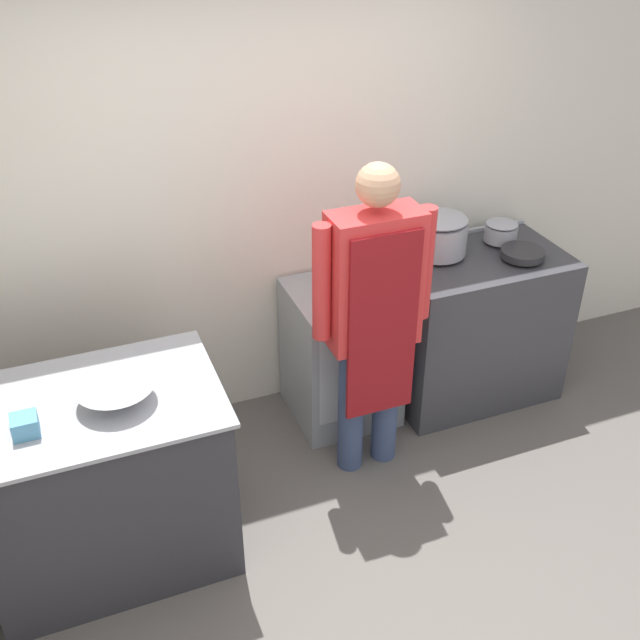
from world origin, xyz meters
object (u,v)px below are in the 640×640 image
at_px(saute_pan, 523,253).
at_px(mixing_bowl, 116,393).
at_px(stove, 472,325).
at_px(stock_pot, 438,233).
at_px(plastic_tub, 25,426).
at_px(fridge_unit, 342,354).
at_px(person_cook, 373,309).
at_px(sauce_pot, 501,231).

bearing_deg(saute_pan, mixing_bowl, -168.82).
xyz_separation_m(stove, stock_pot, (-0.23, 0.12, 0.61)).
distance_m(plastic_tub, stock_pot, 2.45).
bearing_deg(fridge_unit, plastic_tub, -156.63).
bearing_deg(saute_pan, fridge_unit, 169.75).
bearing_deg(stove, saute_pan, -29.52).
bearing_deg(plastic_tub, mixing_bowl, 12.14).
distance_m(person_cook, sauce_pot, 1.19).
bearing_deg(sauce_pot, fridge_unit, -177.61).
distance_m(person_cook, saute_pan, 1.11).
xyz_separation_m(person_cook, sauce_pot, (1.08, 0.51, 0.02)).
relative_size(plastic_tub, sauce_pot, 0.54).
height_order(stove, saute_pan, saute_pan).
xyz_separation_m(plastic_tub, saute_pan, (2.75, 0.55, 0.01)).
distance_m(person_cook, mixing_bowl, 1.31).
relative_size(stock_pot, sauce_pot, 1.71).
relative_size(stove, mixing_bowl, 2.96).
bearing_deg(person_cook, fridge_unit, 85.50).
height_order(fridge_unit, sauce_pot, sauce_pot).
bearing_deg(saute_pan, stove, 150.48).
distance_m(plastic_tub, sauce_pot, 2.86).
bearing_deg(stock_pot, plastic_tub, -161.37).
distance_m(mixing_bowl, stock_pot, 2.07).
bearing_deg(stove, stock_pot, 152.85).
bearing_deg(person_cook, mixing_bowl, -171.68).
relative_size(person_cook, stock_pot, 5.29).
relative_size(fridge_unit, sauce_pot, 4.34).
bearing_deg(fridge_unit, mixing_bowl, -153.76).
height_order(stove, fridge_unit, stove).
relative_size(person_cook, saute_pan, 6.97).
bearing_deg(sauce_pot, stock_pot, -180.00).
relative_size(stove, person_cook, 0.58).
xyz_separation_m(stove, saute_pan, (0.20, -0.11, 0.51)).
distance_m(mixing_bowl, saute_pan, 2.42).
relative_size(stove, sauce_pot, 5.20).
xyz_separation_m(plastic_tub, sauce_pot, (2.75, 0.78, 0.05)).
xyz_separation_m(person_cook, plastic_tub, (-1.67, -0.27, -0.03)).
height_order(stove, person_cook, person_cook).
relative_size(person_cook, sauce_pot, 9.03).
bearing_deg(saute_pan, plastic_tub, -168.69).
distance_m(stove, fridge_unit, 0.84).
bearing_deg(mixing_bowl, fridge_unit, 26.24).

